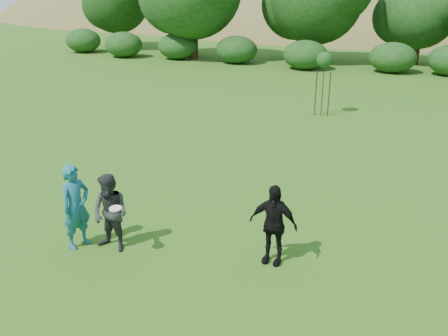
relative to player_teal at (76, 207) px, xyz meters
The scene contains 7 objects.
ground 2.43m from the player_teal, ahead, with size 120.00×120.00×0.00m, color #19470C.
player_teal is the anchor object (origin of this frame).
player_grey 0.83m from the player_teal, 11.27° to the left, with size 0.88×0.68×1.80m, color #29292B.
player_black 4.43m from the player_teal, 14.33° to the left, with size 1.05×0.44×1.80m, color black.
frisbee 1.20m from the player_teal, ahead, with size 0.27×0.27×0.05m.
sapling 14.24m from the player_teal, 80.36° to the left, with size 0.70×0.70×2.85m.
hillside 69.98m from the player_teal, 88.63° to the left, with size 150.00×72.00×52.00m.
Camera 1 is at (4.90, -8.31, 5.74)m, focal length 40.00 mm.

